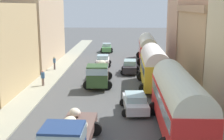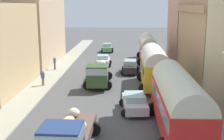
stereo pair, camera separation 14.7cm
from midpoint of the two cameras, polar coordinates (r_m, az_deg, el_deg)
ground_plane at (r=36.08m, az=0.33°, el=-0.84°), size 154.00×154.00×0.00m
sidewalk_left at (r=37.02m, az=-10.95°, el=-0.62°), size 2.50×70.00×0.14m
sidewalk_right at (r=36.55m, az=11.77°, el=-0.82°), size 2.50×70.00×0.14m
building_left_3 at (r=43.74m, az=-14.68°, el=10.44°), size 6.35×14.61×14.12m
building_right_2 at (r=35.19m, az=18.55°, el=5.04°), size 5.54×13.41×8.22m
building_right_3 at (r=46.93m, az=14.54°, el=8.26°), size 5.06×9.38×10.43m
parked_bus_0 at (r=19.76m, az=12.70°, el=-5.60°), size 3.37×9.89×4.05m
parked_bus_1 at (r=30.32m, az=8.22°, el=0.85°), size 3.36×8.10×4.08m
parked_bus_2 at (r=44.20m, az=6.97°, el=4.34°), size 3.38×9.66×3.89m
cargo_truck_0 at (r=16.66m, az=-8.19°, el=-12.50°), size 3.05×6.91×2.45m
cargo_truck_1 at (r=30.50m, az=-2.56°, el=-0.76°), size 3.05×6.91×2.48m
car_0 at (r=41.08m, az=-1.61°, el=1.85°), size 2.30×3.72×1.50m
car_1 at (r=53.34m, az=-0.84°, el=4.30°), size 2.30×3.87×1.58m
car_2 at (r=23.61m, az=4.54°, el=-6.20°), size 2.50×4.10×1.41m
car_3 at (r=36.79m, az=3.61°, el=0.67°), size 2.35×4.11×1.61m
pedestrian_2 at (r=38.74m, az=-10.80°, el=1.40°), size 0.49×0.49×1.78m
pedestrian_4 at (r=31.21m, az=-12.97°, el=-1.39°), size 0.51×0.51×1.74m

